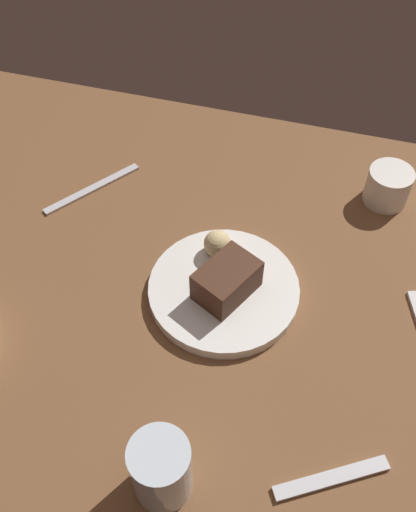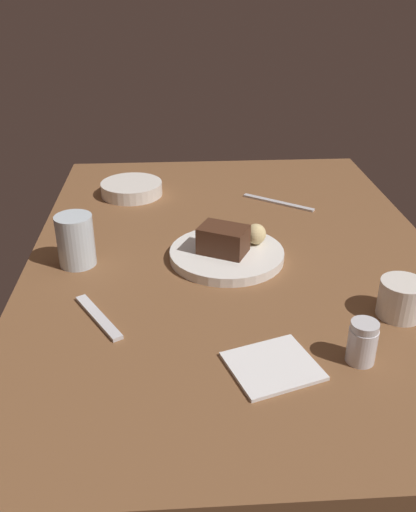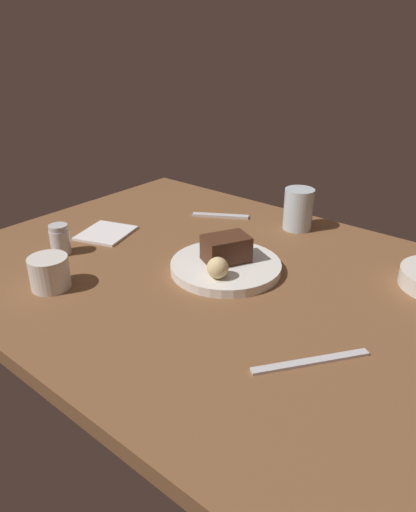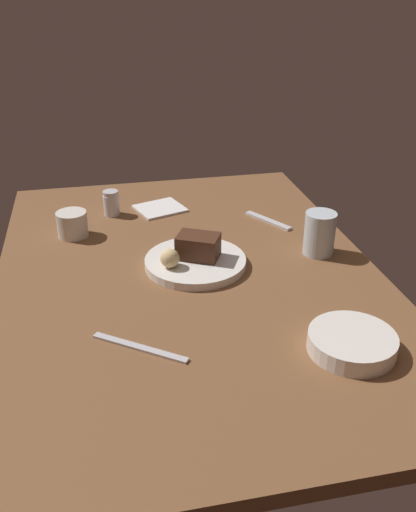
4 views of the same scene
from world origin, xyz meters
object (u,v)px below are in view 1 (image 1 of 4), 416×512
Objects in this scene: bread_roll at (219,244)px; coffee_cup at (388,186)px; chocolate_cake_slice at (227,281)px; butter_knife at (92,189)px; dessert_plate at (224,290)px; water_glass at (161,469)px; dessert_spoon at (331,478)px.

coffee_cup is (-24.36, -21.04, -0.81)cm from bread_roll.
chocolate_cake_slice reaches higher than butter_knife.
dessert_plate is 2.50× the size of chocolate_cake_slice.
bread_roll is at bearing -85.72° from water_glass.
chocolate_cake_slice is 30.10cm from dessert_spoon.
coffee_cup is (-21.32, -27.99, -1.38)cm from chocolate_cake_slice.
water_glass reaches higher than coffee_cup.
chocolate_cake_slice is 35.21cm from coffee_cup.
water_glass is (0.36, 28.81, 0.54)cm from chocolate_cake_slice.
butter_knife is at bearing 110.10° from dessert_spoon.
dessert_spoon is at bearing 127.07° from bread_roll.
bread_roll reaches higher than dessert_plate.
coffee_cup is 51.61cm from butter_knife.
bread_roll is 0.22× the size of butter_knife.
dessert_plate is 1.53× the size of dessert_spoon.
coffee_cup is at bearing -40.92° from butter_knife.
water_glass reaches higher than bread_roll.
dessert_spoon is at bearing -92.99° from butter_knife.
dessert_plate is 1.21× the size of butter_knife.
water_glass reaches higher than dessert_plate.
chocolate_cake_slice reaches higher than bread_roll.
bread_roll is at bearing -73.93° from butter_knife.
chocolate_cake_slice is 0.61× the size of dessert_spoon.
dessert_plate is 30.80cm from dessert_spoon.
dessert_plate is at bearing -82.77° from butter_knife.
bread_roll is 37.31cm from dessert_spoon.
coffee_cup is at bearing -127.30° from chocolate_cake_slice.
dessert_spoon is at bearing 130.46° from chocolate_cake_slice.
bread_roll is at bearing -68.37° from dessert_plate.
bread_roll is at bearing 40.81° from coffee_cup.
coffee_cup is (-21.92, -27.19, 2.26)cm from dessert_plate.
coffee_cup is 0.51× the size of dessert_spoon.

